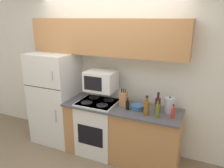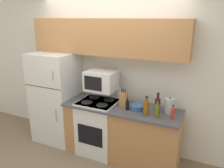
{
  "view_description": "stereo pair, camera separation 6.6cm",
  "coord_description": "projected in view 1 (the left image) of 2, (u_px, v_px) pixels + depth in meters",
  "views": [
    {
      "loc": [
        1.5,
        -2.61,
        2.2
      ],
      "look_at": [
        0.23,
        0.25,
        1.23
      ],
      "focal_mm": 35.0,
      "sensor_mm": 36.0,
      "label": 1
    },
    {
      "loc": [
        1.56,
        -2.58,
        2.2
      ],
      "look_at": [
        0.23,
        0.25,
        1.23
      ],
      "focal_mm": 35.0,
      "sensor_mm": 36.0,
      "label": 2
    }
  ],
  "objects": [
    {
      "name": "ground_plane",
      "position": [
        93.0,
        159.0,
        3.51
      ],
      "size": [
        12.0,
        12.0,
        0.0
      ],
      "primitive_type": "plane",
      "color": "#7F6B51"
    },
    {
      "name": "wall_back",
      "position": [
        110.0,
        73.0,
        3.73
      ],
      "size": [
        8.0,
        0.05,
        2.55
      ],
      "color": "silver",
      "rests_on": "ground_plane"
    },
    {
      "name": "lower_cabinets",
      "position": [
        121.0,
        132.0,
        3.48
      ],
      "size": [
        1.82,
        0.61,
        0.88
      ],
      "color": "#B27A47",
      "rests_on": "ground_plane"
    },
    {
      "name": "refrigerator",
      "position": [
        55.0,
        98.0,
        3.9
      ],
      "size": [
        0.76,
        0.67,
        1.62
      ],
      "color": "silver",
      "rests_on": "ground_plane"
    },
    {
      "name": "upper_cabinets",
      "position": [
        105.0,
        37.0,
        3.39
      ],
      "size": [
        2.58,
        0.31,
        0.56
      ],
      "color": "#B27A47",
      "rests_on": "refrigerator"
    },
    {
      "name": "stove",
      "position": [
        99.0,
        126.0,
        3.62
      ],
      "size": [
        0.6,
        0.59,
        1.06
      ],
      "color": "silver",
      "rests_on": "ground_plane"
    },
    {
      "name": "microwave",
      "position": [
        101.0,
        81.0,
        3.46
      ],
      "size": [
        0.47,
        0.38,
        0.31
      ],
      "color": "silver",
      "rests_on": "stove"
    },
    {
      "name": "knife_block",
      "position": [
        124.0,
        99.0,
        3.34
      ],
      "size": [
        0.1,
        0.1,
        0.28
      ],
      "color": "#B27A47",
      "rests_on": "lower_cabinets"
    },
    {
      "name": "bowl",
      "position": [
        138.0,
        107.0,
        3.24
      ],
      "size": [
        0.22,
        0.22,
        0.08
      ],
      "color": "#335B84",
      "rests_on": "lower_cabinets"
    },
    {
      "name": "bottle_soy_sauce",
      "position": [
        128.0,
        105.0,
        3.22
      ],
      "size": [
        0.05,
        0.05,
        0.18
      ],
      "color": "black",
      "rests_on": "lower_cabinets"
    },
    {
      "name": "bottle_olive_oil",
      "position": [
        157.0,
        110.0,
        2.97
      ],
      "size": [
        0.06,
        0.06,
        0.26
      ],
      "color": "#5B6619",
      "rests_on": "lower_cabinets"
    },
    {
      "name": "bottle_hot_sauce",
      "position": [
        173.0,
        113.0,
        2.94
      ],
      "size": [
        0.05,
        0.05,
        0.2
      ],
      "color": "red",
      "rests_on": "lower_cabinets"
    },
    {
      "name": "bottle_whiskey",
      "position": [
        147.0,
        107.0,
        3.04
      ],
      "size": [
        0.08,
        0.08,
        0.28
      ],
      "color": "brown",
      "rests_on": "lower_cabinets"
    },
    {
      "name": "bottle_wine_red",
      "position": [
        158.0,
        105.0,
        3.11
      ],
      "size": [
        0.08,
        0.08,
        0.3
      ],
      "color": "#470F19",
      "rests_on": "lower_cabinets"
    },
    {
      "name": "kettle",
      "position": [
        169.0,
        105.0,
        3.12
      ],
      "size": [
        0.15,
        0.15,
        0.24
      ],
      "color": "#B7B7BC",
      "rests_on": "lower_cabinets"
    }
  ]
}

